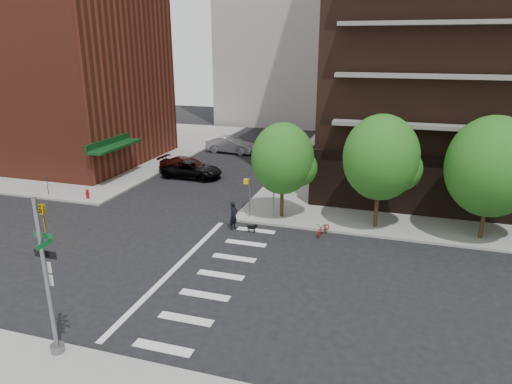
% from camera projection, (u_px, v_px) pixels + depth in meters
% --- Properties ---
extents(ground, '(120.00, 120.00, 0.00)m').
position_uv_depth(ground, '(166.00, 267.00, 23.55)').
color(ground, black).
rests_on(ground, ground).
extents(sidewalk_ne, '(39.00, 33.00, 0.15)m').
position_uv_depth(sidewalk_ne, '(510.00, 177.00, 39.16)').
color(sidewalk_ne, gray).
rests_on(sidewalk_ne, ground).
extents(sidewalk_nw, '(31.00, 33.00, 0.15)m').
position_uv_depth(sidewalk_nw, '(70.00, 145.00, 51.74)').
color(sidewalk_nw, gray).
rests_on(sidewalk_nw, ground).
extents(crosswalk, '(3.85, 13.00, 0.01)m').
position_uv_depth(crosswalk, '(206.00, 273.00, 22.93)').
color(crosswalk, silver).
rests_on(crosswalk, ground).
extents(midrise_nw, '(21.40, 15.50, 20.00)m').
position_uv_depth(midrise_nw, '(40.00, 53.00, 42.94)').
color(midrise_nw, maroon).
rests_on(midrise_nw, sidewalk_nw).
extents(tree_a, '(4.00, 4.00, 5.90)m').
position_uv_depth(tree_a, '(283.00, 159.00, 28.91)').
color(tree_a, '#301E11').
rests_on(tree_a, sidewalk_ne).
extents(tree_b, '(4.50, 4.50, 6.65)m').
position_uv_depth(tree_b, '(381.00, 158.00, 27.08)').
color(tree_b, '#301E11').
rests_on(tree_b, sidewalk_ne).
extents(tree_c, '(5.00, 5.00, 6.80)m').
position_uv_depth(tree_c, '(492.00, 167.00, 25.43)').
color(tree_c, '#301E11').
rests_on(tree_c, sidewalk_ne).
extents(traffic_signal, '(0.90, 0.75, 6.00)m').
position_uv_depth(traffic_signal, '(49.00, 291.00, 16.03)').
color(traffic_signal, slate).
rests_on(traffic_signal, sidewalk_s).
extents(pedestrian_signal, '(2.18, 0.67, 2.60)m').
position_uv_depth(pedestrian_signal, '(255.00, 192.00, 29.53)').
color(pedestrian_signal, slate).
rests_on(pedestrian_signal, sidewalk_ne).
extents(fire_hydrant, '(0.24, 0.24, 0.73)m').
position_uv_depth(fire_hydrant, '(87.00, 193.00, 33.41)').
color(fire_hydrant, '#A50C0C').
rests_on(fire_hydrant, sidewalk_nw).
extents(parking_meter, '(0.10, 0.08, 1.32)m').
position_uv_depth(parking_meter, '(47.00, 184.00, 34.26)').
color(parking_meter, black).
rests_on(parking_meter, sidewalk_nw).
extents(parked_car_black, '(2.52, 5.25, 1.44)m').
position_uv_depth(parked_car_black, '(192.00, 170.00, 39.06)').
color(parked_car_black, black).
rests_on(parked_car_black, ground).
extents(parked_car_maroon, '(2.50, 5.36, 1.52)m').
position_uv_depth(parked_car_maroon, '(188.00, 166.00, 40.07)').
color(parked_car_maroon, '#40130E').
rests_on(parked_car_maroon, ground).
extents(parked_car_silver, '(2.21, 5.30, 1.70)m').
position_uv_depth(parked_car_silver, '(231.00, 145.00, 48.10)').
color(parked_car_silver, '#929499').
rests_on(parked_car_silver, ground).
extents(scooter, '(0.99, 1.63, 0.81)m').
position_uv_depth(scooter, '(323.00, 229.00, 27.35)').
color(scooter, maroon).
rests_on(scooter, ground).
extents(dog_walker, '(0.75, 0.59, 1.81)m').
position_uv_depth(dog_walker, '(234.00, 215.00, 28.09)').
color(dog_walker, black).
rests_on(dog_walker, ground).
extents(dog, '(0.61, 0.23, 0.51)m').
position_uv_depth(dog, '(252.00, 227.00, 27.82)').
color(dog, black).
rests_on(dog, ground).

